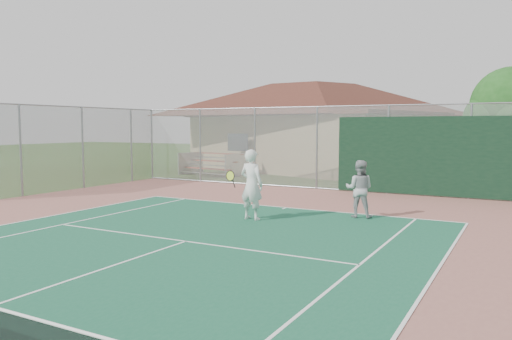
{
  "coord_description": "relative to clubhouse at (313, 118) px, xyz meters",
  "views": [
    {
      "loc": [
        6.86,
        -2.76,
        2.67
      ],
      "look_at": [
        -0.45,
        10.62,
        1.33
      ],
      "focal_mm": 35.0,
      "sensor_mm": 36.0,
      "label": 1
    }
  ],
  "objects": [
    {
      "name": "back_fence",
      "position": [
        7.04,
        -9.18,
        -1.53
      ],
      "size": [
        20.08,
        0.11,
        3.53
      ],
      "color": "gray",
      "rests_on": "ground"
    },
    {
      "name": "side_fence_left",
      "position": [
        -5.07,
        -13.66,
        -1.45
      ],
      "size": [
        0.08,
        9.0,
        3.5
      ],
      "color": "gray",
      "rests_on": "ground"
    },
    {
      "name": "clubhouse",
      "position": [
        0.0,
        0.0,
        0.0
      ],
      "size": [
        16.71,
        13.39,
        6.3
      ],
      "rotation": [
        0.0,
        0.0,
        -0.28
      ],
      "color": "tan",
      "rests_on": "ground"
    },
    {
      "name": "bleachers",
      "position": [
        -3.47,
        -5.98,
        -2.56
      ],
      "size": [
        3.43,
        2.27,
        1.2
      ],
      "rotation": [
        0.0,
        0.0,
        -0.15
      ],
      "color": "#9B3A23",
      "rests_on": "ground"
    },
    {
      "name": "player_white_front",
      "position": [
        4.93,
        -16.64,
        -2.19
      ],
      "size": [
        1.08,
        0.65,
        2.0
      ],
      "rotation": [
        0.0,
        0.0,
        3.01
      ],
      "color": "silver",
      "rests_on": "ground"
    },
    {
      "name": "player_grey_back",
      "position": [
        7.53,
        -14.84,
        -2.36
      ],
      "size": [
        0.9,
        0.75,
        1.67
      ],
      "rotation": [
        0.0,
        0.0,
        3.29
      ],
      "color": "#A4A7A9",
      "rests_on": "ground"
    }
  ]
}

